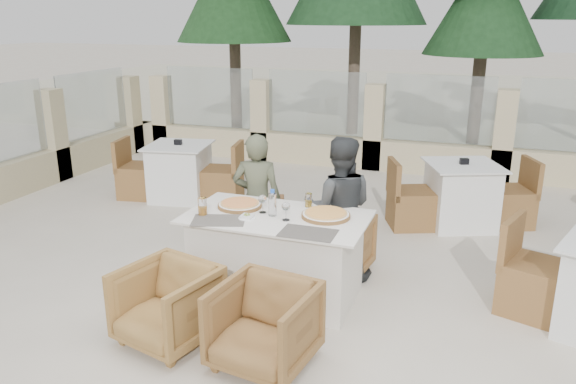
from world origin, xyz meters
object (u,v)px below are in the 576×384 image
(bg_table_a, at_px, (180,172))
(bg_table_b, at_px, (461,195))
(dining_table, at_px, (277,256))
(armchair_far_right, at_px, (336,245))
(pizza_right, at_px, (326,214))
(wine_glass_near, at_px, (286,210))
(beer_glass_right, at_px, (309,200))
(armchair_near_right, at_px, (264,326))
(water_bottle, at_px, (272,203))
(beer_glass_left, at_px, (202,206))
(wine_glass_centre, at_px, (263,203))
(olive_dish, at_px, (247,216))
(armchair_far_left, at_px, (248,232))
(armchair_near_left, at_px, (167,305))
(diner_left, at_px, (257,200))
(pizza_left, at_px, (240,204))
(diner_right, at_px, (339,208))

(bg_table_a, distance_m, bg_table_b, 3.73)
(dining_table, xyz_separation_m, bg_table_b, (1.45, 2.43, 0.00))
(armchair_far_right, bearing_deg, bg_table_a, -23.78)
(pizza_right, xyz_separation_m, wine_glass_near, (-0.30, -0.19, 0.06))
(beer_glass_right, relative_size, armchair_near_right, 0.18)
(water_bottle, height_order, beer_glass_left, water_bottle)
(wine_glass_centre, height_order, olive_dish, wine_glass_centre)
(armchair_far_left, bearing_deg, dining_table, 115.64)
(beer_glass_left, relative_size, armchair_near_left, 0.23)
(armchair_near_right, bearing_deg, armchair_far_right, 94.88)
(beer_glass_right, xyz_separation_m, diner_left, (-0.62, 0.27, -0.15))
(pizza_left, relative_size, bg_table_b, 0.25)
(armchair_near_left, xyz_separation_m, armchair_near_right, (0.82, -0.04, 0.00))
(armchair_far_left, bearing_deg, diner_left, 166.94)
(pizza_right, bearing_deg, dining_table, -164.92)
(diner_left, bearing_deg, bg_table_a, -53.58)
(armchair_near_left, bearing_deg, beer_glass_right, 75.83)
(wine_glass_centre, relative_size, bg_table_a, 0.11)
(armchair_far_right, bearing_deg, beer_glass_right, 64.57)
(armchair_far_left, relative_size, bg_table_a, 0.44)
(dining_table, xyz_separation_m, diner_left, (-0.43, 0.60, 0.29))
(wine_glass_centre, height_order, armchair_far_right, wine_glass_centre)
(dining_table, height_order, bg_table_a, same)
(pizza_right, distance_m, beer_glass_left, 1.08)
(beer_glass_right, xyz_separation_m, diner_right, (0.22, 0.25, -0.14))
(wine_glass_centre, bearing_deg, armchair_far_right, 48.50)
(wine_glass_centre, xyz_separation_m, diner_right, (0.56, 0.54, -0.16))
(dining_table, distance_m, beer_glass_left, 0.80)
(bg_table_a, bearing_deg, armchair_far_right, -41.37)
(dining_table, bearing_deg, beer_glass_left, -162.40)
(diner_left, distance_m, bg_table_a, 2.46)
(armchair_near_right, relative_size, bg_table_a, 0.42)
(dining_table, xyz_separation_m, diner_right, (0.41, 0.58, 0.31))
(wine_glass_near, distance_m, beer_glass_right, 0.41)
(pizza_left, bearing_deg, dining_table, -15.03)
(water_bottle, distance_m, olive_dish, 0.25)
(pizza_right, relative_size, armchair_near_right, 0.62)
(wine_glass_near, bearing_deg, wine_glass_centre, 156.55)
(beer_glass_right, bearing_deg, water_bottle, -123.75)
(pizza_right, distance_m, beer_glass_right, 0.32)
(olive_dish, relative_size, bg_table_a, 0.07)
(armchair_far_left, xyz_separation_m, armchair_near_right, (0.83, -1.62, -0.02))
(pizza_right, bearing_deg, armchair_near_left, -130.48)
(armchair_near_left, bearing_deg, armchair_far_right, 75.09)
(wine_glass_near, height_order, beer_glass_left, wine_glass_near)
(dining_table, distance_m, armchair_near_right, 1.07)
(diner_right, bearing_deg, armchair_near_right, 72.16)
(wine_glass_centre, distance_m, armchair_near_right, 1.28)
(dining_table, bearing_deg, beer_glass_right, 59.96)
(beer_glass_right, bearing_deg, pizza_left, -159.51)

